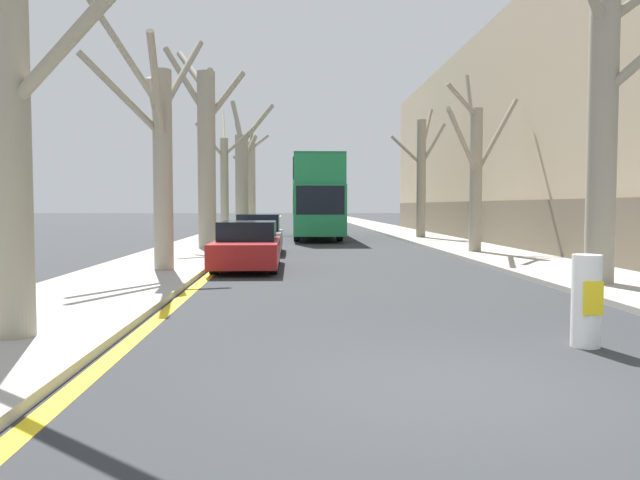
% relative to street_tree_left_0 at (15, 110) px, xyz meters
% --- Properties ---
extents(ground_plane, '(300.00, 300.00, 0.00)m').
position_rel_street_tree_left_0_xyz_m(ground_plane, '(5.12, -2.17, -2.98)').
color(ground_plane, '#2B2D30').
extents(sidewalk_left, '(3.21, 120.00, 0.12)m').
position_rel_street_tree_left_0_xyz_m(sidewalk_left, '(-0.45, 47.83, -2.92)').
color(sidewalk_left, '#A39E93').
rests_on(sidewalk_left, ground).
extents(sidewalk_right, '(3.21, 120.00, 0.12)m').
position_rel_street_tree_left_0_xyz_m(sidewalk_right, '(10.69, 47.83, -2.92)').
color(sidewalk_right, '#A39E93').
rests_on(sidewalk_right, ground).
extents(building_facade_right, '(10.08, 37.39, 10.02)m').
position_rel_street_tree_left_0_xyz_m(building_facade_right, '(17.28, 23.94, 2.03)').
color(building_facade_right, tan).
rests_on(building_facade_right, ground).
extents(kerb_line_stripe, '(0.24, 120.00, 0.01)m').
position_rel_street_tree_left_0_xyz_m(kerb_line_stripe, '(1.33, 47.83, -2.97)').
color(kerb_line_stripe, yellow).
rests_on(kerb_line_stripe, ground).
extents(street_tree_left_0, '(3.36, 2.52, 7.00)m').
position_rel_street_tree_left_0_xyz_m(street_tree_left_0, '(0.00, 0.00, 0.00)').
color(street_tree_left_0, gray).
rests_on(street_tree_left_0, ground).
extents(street_tree_left_1, '(2.70, 4.51, 7.17)m').
position_rel_street_tree_left_0_xyz_m(street_tree_left_1, '(0.05, 8.24, 0.23)').
color(street_tree_left_1, gray).
rests_on(street_tree_left_1, ground).
extents(street_tree_left_2, '(3.34, 3.15, 8.41)m').
position_rel_street_tree_left_0_xyz_m(street_tree_left_2, '(0.07, 16.82, 1.09)').
color(street_tree_left_2, gray).
rests_on(street_tree_left_2, ground).
extents(street_tree_left_3, '(3.24, 3.89, 7.25)m').
position_rel_street_tree_left_0_xyz_m(street_tree_left_3, '(-0.07, 24.82, 0.15)').
color(street_tree_left_3, gray).
rests_on(street_tree_left_3, ground).
extents(street_tree_left_4, '(3.07, 1.95, 8.88)m').
position_rel_street_tree_left_0_xyz_m(street_tree_left_4, '(0.17, 33.77, 0.86)').
color(street_tree_left_4, gray).
rests_on(street_tree_left_4, ground).
extents(street_tree_left_5, '(3.00, 4.16, 7.70)m').
position_rel_street_tree_left_0_xyz_m(street_tree_left_5, '(0.17, 42.49, 0.85)').
color(street_tree_left_5, gray).
rests_on(street_tree_left_5, ground).
extents(street_tree_right_0, '(3.49, 2.58, 9.19)m').
position_rel_street_tree_left_0_xyz_m(street_tree_right_0, '(10.12, 5.01, 0.96)').
color(street_tree_right_0, gray).
rests_on(street_tree_right_0, ground).
extents(street_tree_right_1, '(3.71, 4.64, 6.89)m').
position_rel_street_tree_left_0_xyz_m(street_tree_right_1, '(10.15, 14.52, 0.15)').
color(street_tree_right_1, gray).
rests_on(street_tree_right_1, ground).
extents(street_tree_right_2, '(2.76, 2.41, 7.15)m').
position_rel_street_tree_left_0_xyz_m(street_tree_right_2, '(10.34, 24.98, 0.47)').
color(street_tree_right_2, gray).
rests_on(street_tree_right_2, ground).
extents(double_decker_bus, '(2.53, 11.87, 4.32)m').
position_rel_street_tree_left_0_xyz_m(double_decker_bus, '(4.76, 26.76, -0.53)').
color(double_decker_bus, '#1E7F47').
rests_on(double_decker_bus, ground).
extents(parked_car_0, '(1.78, 4.56, 1.34)m').
position_rel_street_tree_left_0_xyz_m(parked_car_0, '(2.19, 9.68, -2.33)').
color(parked_car_0, maroon).
rests_on(parked_car_0, ground).
extents(parked_car_1, '(1.74, 4.00, 1.47)m').
position_rel_street_tree_left_0_xyz_m(parked_car_1, '(2.19, 15.58, -2.29)').
color(parked_car_1, '#9EA3AD').
rests_on(parked_car_1, ground).
extents(traffic_bollard, '(0.36, 0.37, 1.17)m').
position_rel_street_tree_left_0_xyz_m(traffic_bollard, '(7.17, -0.36, -2.39)').
color(traffic_bollard, white).
rests_on(traffic_bollard, ground).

